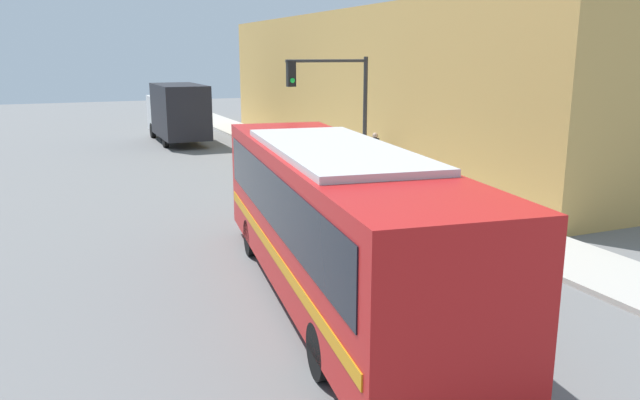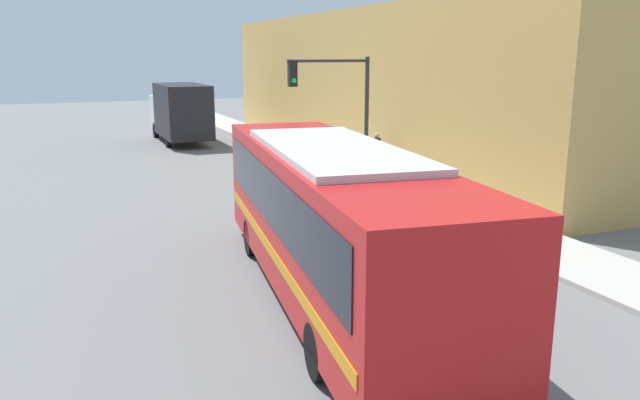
{
  "view_description": "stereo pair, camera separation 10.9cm",
  "coord_description": "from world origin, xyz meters",
  "px_view_note": "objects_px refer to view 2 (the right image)",
  "views": [
    {
      "loc": [
        -5.79,
        -11.72,
        5.03
      ],
      "look_at": [
        0.33,
        2.45,
        1.41
      ],
      "focal_mm": 35.0,
      "sensor_mm": 36.0,
      "label": 1
    },
    {
      "loc": [
        -5.69,
        -11.76,
        5.03
      ],
      "look_at": [
        0.33,
        2.45,
        1.41
      ],
      "focal_mm": 35.0,
      "sensor_mm": 36.0,
      "label": 2
    }
  ],
  "objects_px": {
    "fire_hydrant": "(418,196)",
    "pedestrian_near_corner": "(377,154)",
    "traffic_light_pole": "(339,97)",
    "delivery_truck": "(180,111)",
    "parking_meter": "(350,158)",
    "city_bus": "(332,213)"
  },
  "relations": [
    {
      "from": "fire_hydrant",
      "to": "pedestrian_near_corner",
      "type": "xyz_separation_m",
      "value": [
        1.14,
        5.08,
        0.58
      ]
    },
    {
      "from": "traffic_light_pole",
      "to": "delivery_truck",
      "type": "bearing_deg",
      "value": 101.4
    },
    {
      "from": "parking_meter",
      "to": "fire_hydrant",
      "type": "bearing_deg",
      "value": -90.0
    },
    {
      "from": "traffic_light_pole",
      "to": "pedestrian_near_corner",
      "type": "height_order",
      "value": "traffic_light_pole"
    },
    {
      "from": "parking_meter",
      "to": "city_bus",
      "type": "bearing_deg",
      "value": -117.37
    },
    {
      "from": "pedestrian_near_corner",
      "to": "city_bus",
      "type": "bearing_deg",
      "value": -122.04
    },
    {
      "from": "delivery_truck",
      "to": "parking_meter",
      "type": "relative_size",
      "value": 6.47
    },
    {
      "from": "fire_hydrant",
      "to": "traffic_light_pole",
      "type": "bearing_deg",
      "value": 104.14
    },
    {
      "from": "traffic_light_pole",
      "to": "city_bus",
      "type": "bearing_deg",
      "value": -115.24
    },
    {
      "from": "city_bus",
      "to": "traffic_light_pole",
      "type": "xyz_separation_m",
      "value": [
        4.74,
        10.06,
        1.59
      ]
    },
    {
      "from": "delivery_truck",
      "to": "traffic_light_pole",
      "type": "distance_m",
      "value": 15.73
    },
    {
      "from": "city_bus",
      "to": "pedestrian_near_corner",
      "type": "relative_size",
      "value": 6.3
    },
    {
      "from": "parking_meter",
      "to": "pedestrian_near_corner",
      "type": "relative_size",
      "value": 0.65
    },
    {
      "from": "city_bus",
      "to": "parking_meter",
      "type": "distance_m",
      "value": 12.6
    },
    {
      "from": "delivery_truck",
      "to": "fire_hydrant",
      "type": "height_order",
      "value": "delivery_truck"
    },
    {
      "from": "delivery_truck",
      "to": "pedestrian_near_corner",
      "type": "relative_size",
      "value": 4.23
    },
    {
      "from": "delivery_truck",
      "to": "fire_hydrant",
      "type": "distance_m",
      "value": 19.91
    },
    {
      "from": "city_bus",
      "to": "fire_hydrant",
      "type": "xyz_separation_m",
      "value": [
        5.77,
        5.97,
        -1.39
      ]
    },
    {
      "from": "delivery_truck",
      "to": "parking_meter",
      "type": "height_order",
      "value": "delivery_truck"
    },
    {
      "from": "city_bus",
      "to": "fire_hydrant",
      "type": "relative_size",
      "value": 16.29
    },
    {
      "from": "city_bus",
      "to": "parking_meter",
      "type": "bearing_deg",
      "value": 70.13
    },
    {
      "from": "delivery_truck",
      "to": "fire_hydrant",
      "type": "bearing_deg",
      "value": -78.02
    }
  ]
}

